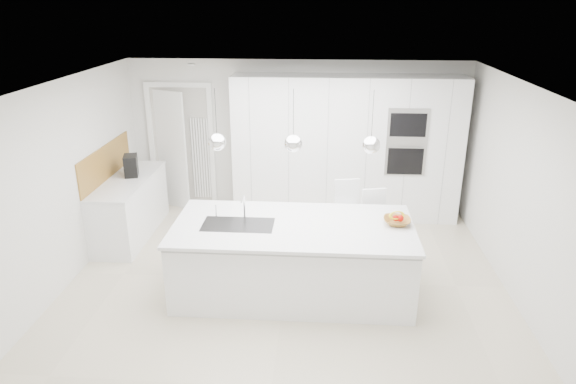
# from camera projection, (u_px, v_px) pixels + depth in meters

# --- Properties ---
(floor) EXTENTS (5.50, 5.50, 0.00)m
(floor) POSITION_uv_depth(u_px,v_px,m) (286.00, 280.00, 6.61)
(floor) COLOR beige
(floor) RESTS_ON ground
(wall_back) EXTENTS (5.50, 0.00, 5.50)m
(wall_back) POSITION_uv_depth(u_px,v_px,m) (297.00, 137.00, 8.50)
(wall_back) COLOR silver
(wall_back) RESTS_ON ground
(wall_left) EXTENTS (0.00, 5.00, 5.00)m
(wall_left) POSITION_uv_depth(u_px,v_px,m) (65.00, 184.00, 6.34)
(wall_left) COLOR silver
(wall_left) RESTS_ON ground
(ceiling) EXTENTS (5.50, 5.50, 0.00)m
(ceiling) POSITION_uv_depth(u_px,v_px,m) (286.00, 84.00, 5.72)
(ceiling) COLOR white
(ceiling) RESTS_ON wall_back
(tall_cabinets) EXTENTS (3.60, 0.60, 2.30)m
(tall_cabinets) POSITION_uv_depth(u_px,v_px,m) (346.00, 148.00, 8.20)
(tall_cabinets) COLOR white
(tall_cabinets) RESTS_ON floor
(oven_stack) EXTENTS (0.62, 0.04, 1.05)m
(oven_stack) POSITION_uv_depth(u_px,v_px,m) (407.00, 142.00, 7.78)
(oven_stack) COLOR #A5A5A8
(oven_stack) RESTS_ON tall_cabinets
(doorway_frame) EXTENTS (1.11, 0.08, 2.13)m
(doorway_frame) POSITION_uv_depth(u_px,v_px,m) (182.00, 148.00, 8.68)
(doorway_frame) COLOR white
(doorway_frame) RESTS_ON floor
(hallway_door) EXTENTS (0.76, 0.38, 2.00)m
(hallway_door) POSITION_uv_depth(u_px,v_px,m) (167.00, 150.00, 8.65)
(hallway_door) COLOR white
(hallway_door) RESTS_ON floor
(radiator) EXTENTS (0.32, 0.04, 1.40)m
(radiator) POSITION_uv_depth(u_px,v_px,m) (201.00, 159.00, 8.71)
(radiator) COLOR white
(radiator) RESTS_ON floor
(left_base_cabinets) EXTENTS (0.60, 1.80, 0.86)m
(left_base_cabinets) POSITION_uv_depth(u_px,v_px,m) (130.00, 208.00, 7.73)
(left_base_cabinets) COLOR white
(left_base_cabinets) RESTS_ON floor
(left_worktop) EXTENTS (0.62, 1.82, 0.04)m
(left_worktop) POSITION_uv_depth(u_px,v_px,m) (127.00, 180.00, 7.58)
(left_worktop) COLOR white
(left_worktop) RESTS_ON left_base_cabinets
(oak_backsplash) EXTENTS (0.02, 1.80, 0.50)m
(oak_backsplash) POSITION_uv_depth(u_px,v_px,m) (106.00, 163.00, 7.50)
(oak_backsplash) COLOR olive
(oak_backsplash) RESTS_ON wall_left
(island_base) EXTENTS (2.80, 1.20, 0.86)m
(island_base) POSITION_uv_depth(u_px,v_px,m) (293.00, 262.00, 6.17)
(island_base) COLOR white
(island_base) RESTS_ON floor
(island_worktop) EXTENTS (2.84, 1.40, 0.04)m
(island_worktop) POSITION_uv_depth(u_px,v_px,m) (293.00, 226.00, 6.06)
(island_worktop) COLOR white
(island_worktop) RESTS_ON island_base
(island_sink) EXTENTS (0.84, 0.44, 0.18)m
(island_sink) POSITION_uv_depth(u_px,v_px,m) (238.00, 231.00, 6.07)
(island_sink) COLOR #3F3F42
(island_sink) RESTS_ON island_worktop
(island_tap) EXTENTS (0.02, 0.02, 0.30)m
(island_tap) POSITION_uv_depth(u_px,v_px,m) (244.00, 207.00, 6.18)
(island_tap) COLOR white
(island_tap) RESTS_ON island_worktop
(pendant_left) EXTENTS (0.20, 0.20, 0.20)m
(pendant_left) POSITION_uv_depth(u_px,v_px,m) (217.00, 142.00, 5.70)
(pendant_left) COLOR white
(pendant_left) RESTS_ON ceiling
(pendant_mid) EXTENTS (0.20, 0.20, 0.20)m
(pendant_mid) POSITION_uv_depth(u_px,v_px,m) (293.00, 144.00, 5.65)
(pendant_mid) COLOR white
(pendant_mid) RESTS_ON ceiling
(pendant_right) EXTENTS (0.20, 0.20, 0.20)m
(pendant_right) POSITION_uv_depth(u_px,v_px,m) (371.00, 145.00, 5.60)
(pendant_right) COLOR white
(pendant_right) RESTS_ON ceiling
(fruit_bowl) EXTENTS (0.34, 0.34, 0.08)m
(fruit_bowl) POSITION_uv_depth(u_px,v_px,m) (397.00, 221.00, 6.04)
(fruit_bowl) COLOR olive
(fruit_bowl) RESTS_ON island_worktop
(espresso_machine) EXTENTS (0.26, 0.33, 0.32)m
(espresso_machine) POSITION_uv_depth(u_px,v_px,m) (131.00, 166.00, 7.66)
(espresso_machine) COLOR black
(espresso_machine) RESTS_ON left_worktop
(bar_stool_left) EXTENTS (0.44, 0.56, 1.09)m
(bar_stool_left) POSITION_uv_depth(u_px,v_px,m) (346.00, 221.00, 7.03)
(bar_stool_left) COLOR white
(bar_stool_left) RESTS_ON floor
(bar_stool_right) EXTENTS (0.44, 0.54, 1.04)m
(bar_stool_right) POSITION_uv_depth(u_px,v_px,m) (373.00, 230.00, 6.82)
(bar_stool_right) COLOR white
(bar_stool_right) RESTS_ON floor
(apple_a) EXTENTS (0.08, 0.08, 0.08)m
(apple_a) POSITION_uv_depth(u_px,v_px,m) (400.00, 218.00, 6.04)
(apple_a) COLOR #B90A03
(apple_a) RESTS_ON fruit_bowl
(apple_b) EXTENTS (0.07, 0.07, 0.07)m
(apple_b) POSITION_uv_depth(u_px,v_px,m) (396.00, 218.00, 6.06)
(apple_b) COLOR #B90A03
(apple_b) RESTS_ON fruit_bowl
(banana_bunch) EXTENTS (0.23, 0.16, 0.20)m
(banana_bunch) POSITION_uv_depth(u_px,v_px,m) (397.00, 215.00, 6.03)
(banana_bunch) COLOR yellow
(banana_bunch) RESTS_ON fruit_bowl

